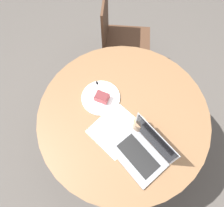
# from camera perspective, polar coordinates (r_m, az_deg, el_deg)

# --- Properties ---
(ground_plane) EXTENTS (12.00, 12.00, 0.00)m
(ground_plane) POSITION_cam_1_polar(r_m,az_deg,el_deg) (2.12, 2.08, -10.46)
(ground_plane) COLOR #4C4742
(dining_table) EXTENTS (1.12, 1.12, 0.74)m
(dining_table) POSITION_cam_1_polar(r_m,az_deg,el_deg) (1.58, 2.75, -5.23)
(dining_table) COLOR brown
(dining_table) RESTS_ON ground_plane
(chair) EXTENTS (0.57, 0.57, 0.93)m
(chair) POSITION_cam_1_polar(r_m,az_deg,el_deg) (2.09, 1.97, 16.16)
(chair) COLOR #472D1E
(chair) RESTS_ON ground_plane
(paper_document) EXTENTS (0.33, 0.31, 0.00)m
(paper_document) POSITION_cam_1_polar(r_m,az_deg,el_deg) (1.38, 1.04, -6.78)
(paper_document) COLOR white
(paper_document) RESTS_ON dining_table
(plate) EXTENTS (0.26, 0.26, 0.01)m
(plate) POSITION_cam_1_polar(r_m,az_deg,el_deg) (1.46, -2.96, 1.53)
(plate) COLOR white
(plate) RESTS_ON dining_table
(cake_slice) EXTENTS (0.08, 0.10, 0.05)m
(cake_slice) POSITION_cam_1_polar(r_m,az_deg,el_deg) (1.43, -2.65, 1.64)
(cake_slice) COLOR #B74C51
(cake_slice) RESTS_ON plate
(fork) EXTENTS (0.13, 0.14, 0.00)m
(fork) POSITION_cam_1_polar(r_m,az_deg,el_deg) (1.48, -3.43, 3.63)
(fork) COLOR silver
(fork) RESTS_ON plate
(coffee_glass) EXTENTS (0.08, 0.08, 0.10)m
(coffee_glass) POSITION_cam_1_polar(r_m,az_deg,el_deg) (1.35, 7.08, -5.43)
(coffee_glass) COLOR #997556
(coffee_glass) RESTS_ON dining_table
(laptop) EXTENTS (0.30, 0.36, 0.22)m
(laptop) POSITION_cam_1_polar(r_m,az_deg,el_deg) (1.31, 7.96, -12.35)
(laptop) COLOR gray
(laptop) RESTS_ON dining_table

